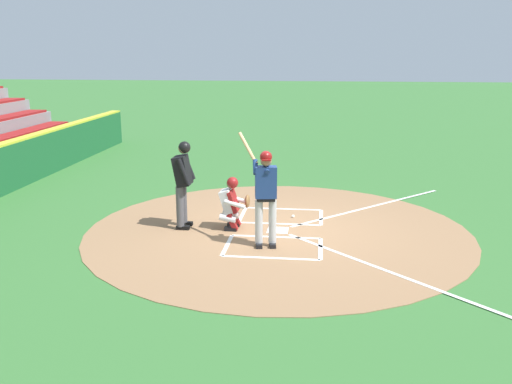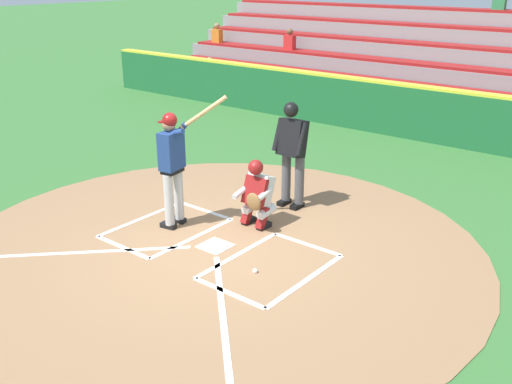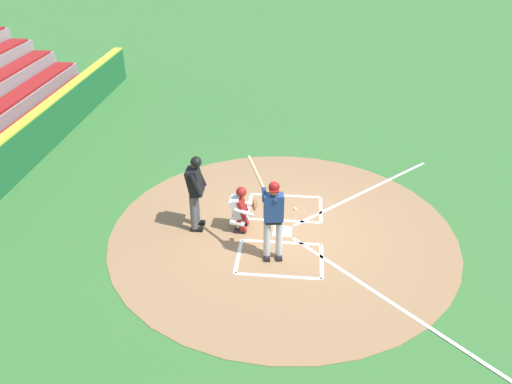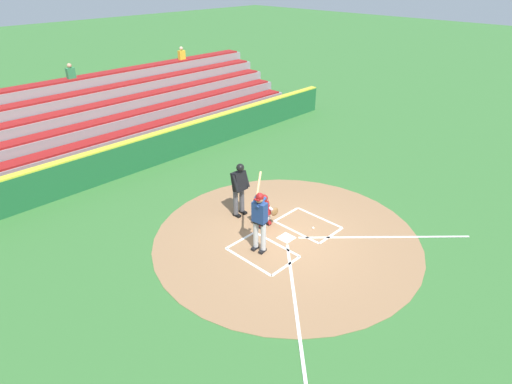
% 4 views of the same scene
% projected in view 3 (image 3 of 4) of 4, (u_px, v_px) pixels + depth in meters
% --- Properties ---
extents(ground_plane, '(120.00, 120.00, 0.00)m').
position_uv_depth(ground_plane, '(282.00, 232.00, 12.02)').
color(ground_plane, '#387033').
extents(dirt_circle, '(8.00, 8.00, 0.01)m').
position_uv_depth(dirt_circle, '(282.00, 231.00, 12.01)').
color(dirt_circle, '#99704C').
rests_on(dirt_circle, ground).
extents(home_plate_and_chalk, '(7.93, 4.91, 0.01)m').
position_uv_depth(home_plate_and_chalk, '(320.00, 233.00, 11.93)').
color(home_plate_and_chalk, white).
rests_on(home_plate_and_chalk, dirt_circle).
extents(batter, '(0.87, 0.83, 2.13)m').
position_uv_depth(batter, '(273.00, 215.00, 10.61)').
color(batter, '#BCBCBC').
rests_on(batter, ground).
extents(catcher, '(0.59, 0.62, 1.13)m').
position_uv_depth(catcher, '(241.00, 207.00, 11.83)').
color(catcher, black).
rests_on(catcher, ground).
extents(plate_umpire, '(0.58, 0.41, 1.86)m').
position_uv_depth(plate_umpire, '(195.00, 188.00, 11.62)').
color(plate_umpire, '#4C4C51').
rests_on(plate_umpire, ground).
extents(baseball, '(0.07, 0.07, 0.07)m').
position_uv_depth(baseball, '(295.00, 209.00, 12.82)').
color(baseball, white).
rests_on(baseball, ground).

